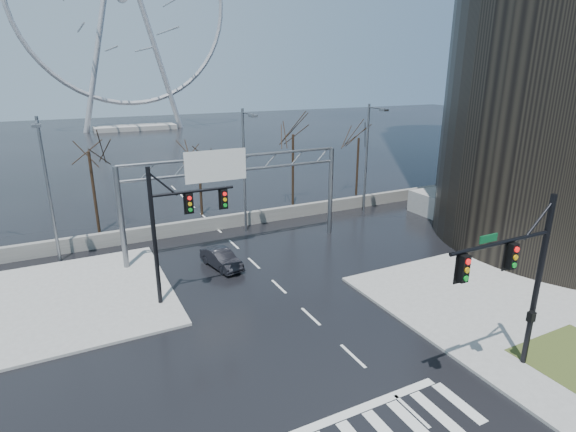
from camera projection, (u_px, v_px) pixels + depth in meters
ground at (353, 356)px, 20.95m from camera, size 260.00×260.00×0.00m
sidewalk_right_ext at (472, 292)px, 26.93m from camera, size 12.00×10.00×0.15m
sidewalk_far at (81, 296)px, 26.41m from camera, size 10.00×12.00×0.15m
tower_podium at (572, 210)px, 39.90m from camera, size 22.00×18.00×2.00m
barrier_wall at (217, 223)px, 37.79m from camera, size 52.00×0.50×1.10m
signal_mast_near at (520, 272)px, 18.24m from camera, size 5.52×0.41×8.00m
signal_mast_far at (174, 222)px, 24.58m from camera, size 4.72×0.41×8.00m
sign_gantry at (231, 182)px, 31.93m from camera, size 16.36×0.40×7.60m
streetlight_left at (47, 180)px, 29.44m from camera, size 0.50×2.55×10.00m
streetlight_mid at (245, 162)px, 35.46m from camera, size 0.50×2.55×10.00m
streetlight_right at (369, 151)px, 40.61m from camera, size 0.50×2.55×10.00m
tree_left at (90, 161)px, 35.24m from camera, size 3.75×3.75×7.50m
tree_center at (199, 160)px, 40.20m from camera, size 3.25×3.25×6.50m
tree_right at (293, 143)px, 42.90m from camera, size 3.90×3.90×7.80m
tree_far_right at (358, 145)px, 47.01m from camera, size 3.40×3.40×6.80m
ferris_wheel at (123, 6)px, 95.89m from camera, size 45.00×6.00×50.91m
car at (221, 259)px, 30.33m from camera, size 2.07×3.98×1.25m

